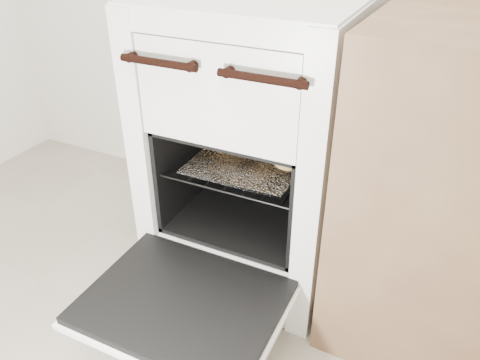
# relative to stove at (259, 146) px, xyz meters

# --- Properties ---
(stove) EXTENTS (0.60, 0.67, 0.93)m
(stove) POSITION_rel_stove_xyz_m (0.00, 0.00, 0.00)
(stove) COLOR silver
(stove) RESTS_ON ground
(oven_door) EXTENTS (0.54, 0.42, 0.04)m
(oven_door) POSITION_rel_stove_xyz_m (0.00, -0.51, -0.25)
(oven_door) COLOR black
(oven_door) RESTS_ON stove
(oven_rack) EXTENTS (0.44, 0.42, 0.01)m
(oven_rack) POSITION_rel_stove_xyz_m (0.00, -0.07, -0.02)
(oven_rack) COLOR black
(oven_rack) RESTS_ON stove
(foil_sheet) EXTENTS (0.34, 0.30, 0.01)m
(foil_sheet) POSITION_rel_stove_xyz_m (-0.00, -0.09, -0.02)
(foil_sheet) COLOR silver
(foil_sheet) RESTS_ON oven_rack
(baked_rolls) EXTENTS (0.38, 0.22, 0.05)m
(baked_rolls) POSITION_rel_stove_xyz_m (-0.01, -0.01, 0.01)
(baked_rolls) COLOR tan
(baked_rolls) RESTS_ON foil_sheet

